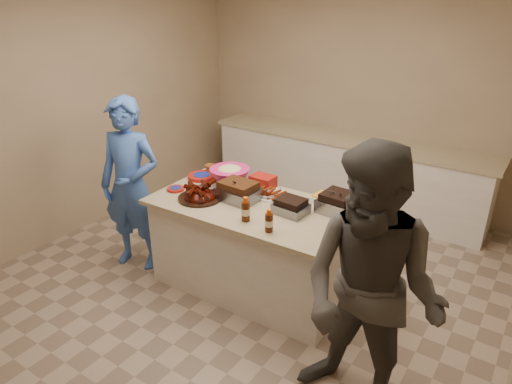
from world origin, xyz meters
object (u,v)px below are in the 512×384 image
Objects in this scene: rib_platter at (200,199)px; roasting_pan at (337,211)px; coleslaw_bowl at (230,184)px; bbq_bottle_b at (269,231)px; guest_blue at (140,262)px; mustard_bottle at (237,197)px; bbq_bottle_a at (246,221)px; island at (253,286)px; plastic_cup at (210,173)px.

roasting_pan is at bearing 22.17° from rib_platter.
roasting_pan is 1.11m from coleslaw_bowl.
guest_blue is at bearing 179.24° from bbq_bottle_b.
coleslaw_bowl is at bearing 138.75° from mustard_bottle.
bbq_bottle_a is 1.89× the size of mustard_bottle.
coleslaw_bowl is 0.31m from mustard_bottle.
coleslaw_bowl reaches higher than mustard_bottle.
island reaches higher than guest_blue.
mustard_bottle is (-0.59, 0.39, 0.00)m from bbq_bottle_b.
plastic_cup is 1.17m from guest_blue.
plastic_cup is 0.06× the size of guest_blue.
bbq_bottle_b is at bearing -111.00° from roasting_pan.
coleslaw_bowl is 2.05× the size of bbq_bottle_b.
guest_blue is (-0.43, -0.67, -0.86)m from plastic_cup.
roasting_pan is at bearing 65.19° from bbq_bottle_b.
rib_platter is 0.23× the size of guest_blue.
bbq_bottle_a is at bearing -67.65° from island.
island is at bearing -30.29° from coleslaw_bowl.
coleslaw_bowl reaches higher than rib_platter.
bbq_bottle_a is at bearing -129.48° from roasting_pan.
rib_platter is 1.21m from roasting_pan.
bbq_bottle_b is at bearing -33.11° from mustard_bottle.
bbq_bottle_b is (0.83, -0.59, 0.00)m from coleslaw_bowl.
plastic_cup is (-0.78, 0.36, 0.86)m from island.
rib_platter is at bearing -137.81° from mustard_bottle.
rib_platter is 0.60m from bbq_bottle_a.
coleslaw_bowl is (0.01, 0.43, 0.00)m from rib_platter.
plastic_cup is at bearing 163.52° from coleslaw_bowl.
bbq_bottle_a is 1.59m from guest_blue.
bbq_bottle_a is 0.12× the size of guest_blue.
coleslaw_bowl is 1.28m from guest_blue.
rib_platter is 1.15m from guest_blue.
rib_platter is 0.33m from mustard_bottle.
coleslaw_bowl is at bearing 136.45° from bbq_bottle_a.
plastic_cup is at bearing -178.88° from roasting_pan.
rib_platter is 2.10× the size of bbq_bottle_b.
plastic_cup is at bearing 39.86° from guest_blue.
rib_platter is (-0.46, -0.17, 0.86)m from island.
plastic_cup is (-1.15, 0.69, 0.00)m from bbq_bottle_b.
bbq_bottle_b is 1.72× the size of mustard_bottle.
rib_platter is 0.61m from plastic_cup.
coleslaw_bowl is 3.80× the size of plastic_cup.
island is 1.21m from plastic_cup.
mustard_bottle is at bearing 146.89° from bbq_bottle_b.
bbq_bottle_b is 0.11× the size of guest_blue.
rib_platter is 1.37× the size of roasting_pan.
bbq_bottle_a is at bearing -11.19° from rib_platter.
plastic_cup is (-0.32, 0.53, 0.00)m from rib_platter.
island is at bearing -14.53° from mustard_bottle.
roasting_pan is at bearing 21.93° from island.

